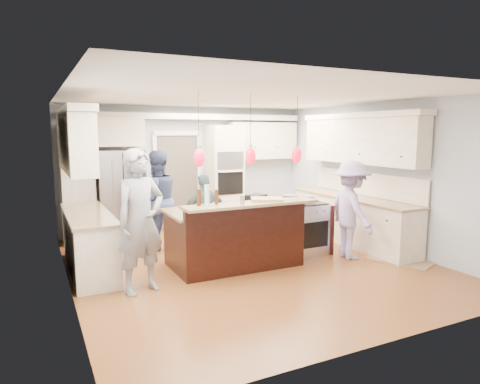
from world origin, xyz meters
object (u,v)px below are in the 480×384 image
object	(u,v)px
person_bar_end	(141,221)
person_far_left	(157,200)
kitchen_island	(234,235)
refrigerator	(121,195)
island_range	(303,228)

from	to	relation	value
person_bar_end	person_far_left	distance (m)	2.19
kitchen_island	person_far_left	size ratio (longest dim) A/B	1.15
refrigerator	person_bar_end	world-z (taller)	person_bar_end
refrigerator	kitchen_island	distance (m)	2.91
person_bar_end	island_range	bearing A→B (deg)	-7.87
refrigerator	island_range	distance (m)	3.71
island_range	refrigerator	bearing A→B (deg)	137.41
person_bar_end	refrigerator	bearing A→B (deg)	65.04
person_bar_end	person_far_left	xyz separation A→B (m)	(0.77, 2.05, -0.06)
refrigerator	kitchen_island	size ratio (longest dim) A/B	0.86
kitchen_island	person_far_left	xyz separation A→B (m)	(-0.85, 1.53, 0.43)
kitchen_island	person_far_left	world-z (taller)	person_far_left
island_range	person_bar_end	world-z (taller)	person_bar_end
kitchen_island	island_range	world-z (taller)	kitchen_island
kitchen_island	island_range	bearing A→B (deg)	3.07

